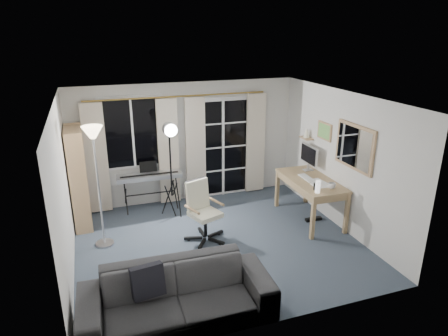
% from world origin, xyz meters
% --- Properties ---
extents(floor, '(4.50, 4.00, 0.02)m').
position_xyz_m(floor, '(0.00, 0.00, -0.01)').
color(floor, '#34404C').
rests_on(floor, ground).
extents(window, '(1.20, 0.08, 1.40)m').
position_xyz_m(window, '(-1.05, 1.97, 1.50)').
color(window, white).
rests_on(window, floor).
extents(french_door, '(1.32, 0.09, 2.11)m').
position_xyz_m(french_door, '(0.75, 1.97, 1.03)').
color(french_door, white).
rests_on(french_door, floor).
extents(curtains, '(3.60, 0.07, 2.13)m').
position_xyz_m(curtains, '(-0.14, 1.88, 1.09)').
color(curtains, gold).
rests_on(curtains, floor).
extents(bookshelf, '(0.31, 0.84, 1.79)m').
position_xyz_m(bookshelf, '(-2.12, 1.46, 0.85)').
color(bookshelf, tan).
rests_on(bookshelf, floor).
extents(torchiere_lamp, '(0.39, 0.39, 2.00)m').
position_xyz_m(torchiere_lamp, '(-1.78, 0.59, 1.61)').
color(torchiere_lamp, '#B2B2B7').
rests_on(torchiere_lamp, floor).
extents(keyboard_piano, '(1.24, 0.62, 0.89)m').
position_xyz_m(keyboard_piano, '(-0.82, 1.70, 0.68)').
color(keyboard_piano, black).
rests_on(keyboard_piano, floor).
extents(studio_light, '(0.34, 0.37, 1.85)m').
position_xyz_m(studio_light, '(-0.48, 1.22, 1.49)').
color(studio_light, black).
rests_on(studio_light, floor).
extents(office_chair, '(0.70, 0.68, 1.01)m').
position_xyz_m(office_chair, '(-0.20, 0.29, 0.60)').
color(office_chair, black).
rests_on(office_chair, floor).
extents(desk, '(0.76, 1.48, 0.79)m').
position_xyz_m(desk, '(1.88, 0.32, 0.69)').
color(desk, '#9D7C51').
rests_on(desk, floor).
extents(monitor, '(0.19, 0.57, 0.49)m').
position_xyz_m(monitor, '(2.08, 0.77, 1.08)').
color(monitor, silver).
rests_on(monitor, desk).
extents(desk_clutter, '(0.47, 0.89, 1.00)m').
position_xyz_m(desk_clutter, '(1.81, 0.09, 0.62)').
color(desk_clutter, white).
rests_on(desk_clutter, desk).
extents(mug, '(0.13, 0.10, 0.13)m').
position_xyz_m(mug, '(1.98, -0.18, 0.85)').
color(mug, silver).
rests_on(mug, desk).
extents(wall_mirror, '(0.04, 0.94, 0.74)m').
position_xyz_m(wall_mirror, '(2.22, -0.35, 1.55)').
color(wall_mirror, tan).
rests_on(wall_mirror, floor).
extents(framed_print, '(0.03, 0.42, 0.32)m').
position_xyz_m(framed_print, '(2.23, 0.55, 1.60)').
color(framed_print, tan).
rests_on(framed_print, floor).
extents(wall_shelf, '(0.16, 0.30, 0.18)m').
position_xyz_m(wall_shelf, '(2.16, 1.05, 1.41)').
color(wall_shelf, tan).
rests_on(wall_shelf, floor).
extents(sofa, '(2.33, 0.76, 0.90)m').
position_xyz_m(sofa, '(-1.03, -1.55, 0.45)').
color(sofa, '#29292C').
rests_on(sofa, floor).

